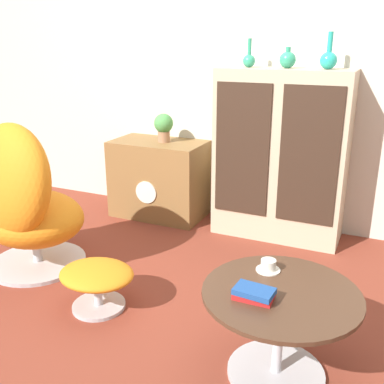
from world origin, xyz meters
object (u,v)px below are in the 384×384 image
at_px(vase_leftmost, 249,59).
at_px(sideboard, 281,156).
at_px(potted_plant, 164,126).
at_px(tv_console, 159,179).
at_px(vase_inner_left, 288,60).
at_px(ottoman, 97,278).
at_px(egg_chair, 22,202).
at_px(coffee_table, 279,320).
at_px(book_stack, 254,293).
at_px(vase_inner_right, 329,59).
at_px(teacup, 268,266).

bearing_deg(vase_leftmost, sideboard, -0.85).
bearing_deg(potted_plant, tv_console, -179.61).
bearing_deg(sideboard, potted_plant, -178.91).
distance_m(vase_inner_left, potted_plant, 1.05).
relative_size(sideboard, ottoman, 2.92).
relative_size(egg_chair, ottoman, 2.34).
bearing_deg(coffee_table, sideboard, 104.22).
xyz_separation_m(potted_plant, book_stack, (1.21, -1.55, -0.31)).
relative_size(tv_console, vase_inner_left, 5.34).
bearing_deg(coffee_table, egg_chair, 169.76).
height_order(egg_chair, vase_inner_left, vase_inner_left).
relative_size(vase_leftmost, vase_inner_right, 0.83).
bearing_deg(vase_inner_left, tv_console, -178.72).
bearing_deg(coffee_table, vase_leftmost, 113.29).
height_order(egg_chair, potted_plant, egg_chair).
xyz_separation_m(ottoman, teacup, (0.90, 0.04, 0.25)).
distance_m(sideboard, egg_chair, 1.75).
bearing_deg(vase_inner_left, egg_chair, -137.70).
xyz_separation_m(vase_inner_right, potted_plant, (-1.19, -0.02, -0.51)).
bearing_deg(teacup, vase_leftmost, 112.11).
distance_m(egg_chair, coffee_table, 1.70).
relative_size(egg_chair, coffee_table, 1.47).
bearing_deg(vase_inner_left, coffee_table, -75.91).
height_order(tv_console, vase_leftmost, vase_leftmost).
xyz_separation_m(coffee_table, vase_inner_left, (-0.37, 1.47, 0.98)).
bearing_deg(vase_inner_right, potted_plant, -178.96).
xyz_separation_m(sideboard, vase_inner_right, (0.26, 0.00, 0.66)).
bearing_deg(vase_inner_right, tv_console, -178.99).
height_order(vase_leftmost, teacup, vase_leftmost).
height_order(sideboard, vase_leftmost, vase_leftmost).
distance_m(egg_chair, teacup, 1.57).
height_order(sideboard, coffee_table, sideboard).
distance_m(tv_console, ottoman, 1.39).
xyz_separation_m(sideboard, teacup, (0.28, -1.32, -0.17)).
bearing_deg(sideboard, book_stack, -79.69).
relative_size(vase_leftmost, vase_inner_left, 1.38).
xyz_separation_m(sideboard, vase_leftmost, (-0.26, 0.00, 0.65)).
xyz_separation_m(vase_leftmost, vase_inner_right, (0.53, -0.00, 0.01)).
bearing_deg(teacup, potted_plant, 132.58).
relative_size(vase_leftmost, book_stack, 1.18).
relative_size(sideboard, coffee_table, 1.84).
relative_size(tv_console, vase_inner_right, 3.19).
relative_size(tv_console, vase_leftmost, 3.86).
bearing_deg(vase_inner_right, book_stack, -89.25).
bearing_deg(sideboard, egg_chair, -137.73).
height_order(tv_console, teacup, tv_console).
bearing_deg(book_stack, coffee_table, 47.46).
bearing_deg(book_stack, ottoman, 167.24).
relative_size(ottoman, teacup, 3.79).
bearing_deg(vase_leftmost, vase_inner_left, -0.00).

